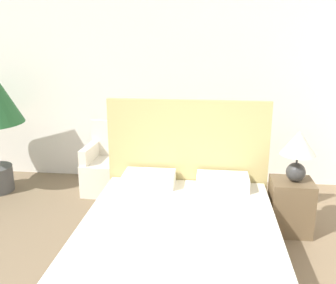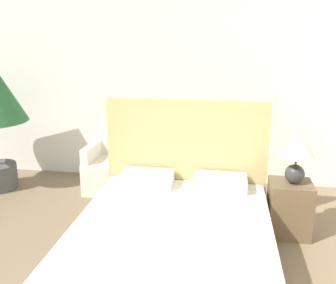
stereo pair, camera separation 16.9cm
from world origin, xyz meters
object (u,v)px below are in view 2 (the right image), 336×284
at_px(bed, 174,238).
at_px(armchair_near_window_left, 114,170).
at_px(nightstand, 289,209).
at_px(side_table, 153,174).
at_px(armchair_near_window_right, 193,174).
at_px(table_lamp, 297,150).

relative_size(bed, armchair_near_window_left, 2.27).
distance_m(nightstand, side_table, 1.80).
height_order(bed, armchair_near_window_right, bed).
bearing_deg(armchair_near_window_left, bed, -54.27).
bearing_deg(nightstand, table_lamp, -5.36).
bearing_deg(armchair_near_window_right, bed, -87.51).
xyz_separation_m(armchair_near_window_right, side_table, (-0.52, 0.02, -0.04)).
bearing_deg(side_table, bed, -72.74).
relative_size(armchair_near_window_left, table_lamp, 1.71).
bearing_deg(bed, table_lamp, 33.45).
relative_size(armchair_near_window_left, side_table, 1.87).
relative_size(armchair_near_window_left, armchair_near_window_right, 1.00).
relative_size(bed, armchair_near_window_right, 2.27).
bearing_deg(side_table, armchair_near_window_right, -2.17).
bearing_deg(armchair_near_window_left, table_lamp, -18.51).
bearing_deg(armchair_near_window_left, nightstand, -18.65).
relative_size(armchair_near_window_right, side_table, 1.87).
bearing_deg(nightstand, bed, -146.01).
distance_m(armchair_near_window_left, nightstand, 2.27).
height_order(nightstand, table_lamp, table_lamp).
height_order(armchair_near_window_left, table_lamp, table_lamp).
xyz_separation_m(bed, table_lamp, (1.11, 0.74, 0.64)).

